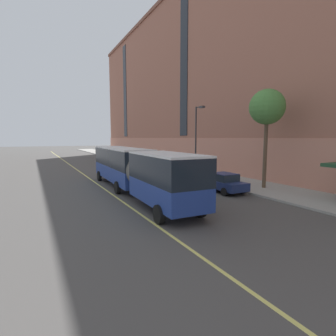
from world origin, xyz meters
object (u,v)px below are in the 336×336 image
at_px(street_tree_mid_block, 267,108).
at_px(city_bus, 134,168).
at_px(street_lamp, 197,135).
at_px(parked_car_white_4, 132,161).
at_px(parked_car_navy_0, 222,182).
at_px(parked_car_silver_1, 174,171).

bearing_deg(street_tree_mid_block, city_bus, 161.20).
relative_size(city_bus, street_tree_mid_block, 2.21).
bearing_deg(street_lamp, parked_car_white_4, 95.87).
bearing_deg(parked_car_white_4, parked_car_navy_0, -90.55).
distance_m(parked_car_silver_1, street_lamp, 4.61).
height_order(parked_car_white_4, street_tree_mid_block, street_tree_mid_block).
height_order(parked_car_navy_0, street_lamp, street_lamp).
bearing_deg(parked_car_navy_0, parked_car_white_4, 89.45).
xyz_separation_m(city_bus, parked_car_navy_0, (6.67, -2.78, -1.27)).
distance_m(city_bus, parked_car_white_4, 21.16).
distance_m(city_bus, parked_car_navy_0, 7.34).
xyz_separation_m(parked_car_navy_0, street_lamp, (1.87, 6.66, 3.94)).
distance_m(parked_car_navy_0, street_lamp, 7.96).
bearing_deg(parked_car_white_4, parked_car_silver_1, -91.13).
relative_size(parked_car_silver_1, street_tree_mid_block, 0.56).
height_order(parked_car_navy_0, street_tree_mid_block, street_tree_mid_block).
relative_size(parked_car_navy_0, parked_car_silver_1, 0.98).
bearing_deg(street_lamp, parked_car_silver_1, 143.92).
xyz_separation_m(parked_car_navy_0, street_tree_mid_block, (3.88, -0.81, 6.13)).
xyz_separation_m(parked_car_silver_1, street_lamp, (1.94, -1.42, 3.94)).
relative_size(city_bus, street_lamp, 2.43).
bearing_deg(city_bus, parked_car_silver_1, 38.73).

